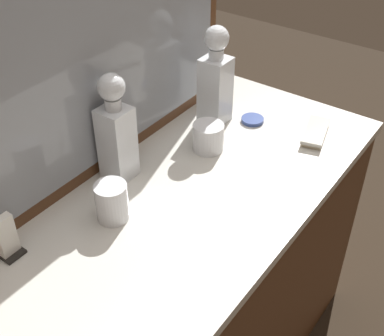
# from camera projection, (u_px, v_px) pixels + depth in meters

# --- Properties ---
(dresser) EXTENTS (1.25, 0.57, 0.81)m
(dresser) POSITION_uv_depth(u_px,v_px,m) (192.00, 294.00, 1.58)
(dresser) COLOR brown
(dresser) RESTS_ON ground_plane
(dresser_mirror) EXTENTS (0.97, 0.03, 0.57)m
(dresser_mirror) POSITION_uv_depth(u_px,v_px,m) (105.00, 64.00, 1.29)
(dresser_mirror) COLOR brown
(dresser_mirror) RESTS_ON dresser
(crystal_decanter_front) EXTENTS (0.08, 0.08, 0.30)m
(crystal_decanter_front) POSITION_uv_depth(u_px,v_px,m) (117.00, 138.00, 1.33)
(crystal_decanter_front) COLOR white
(crystal_decanter_front) RESTS_ON dresser
(crystal_decanter_rear) EXTENTS (0.08, 0.08, 0.31)m
(crystal_decanter_rear) POSITION_uv_depth(u_px,v_px,m) (215.00, 85.00, 1.55)
(crystal_decanter_rear) COLOR white
(crystal_decanter_rear) RESTS_ON dresser
(crystal_tumbler_far_left) EXTENTS (0.08, 0.08, 0.10)m
(crystal_tumbler_far_left) POSITION_uv_depth(u_px,v_px,m) (112.00, 203.00, 1.24)
(crystal_tumbler_far_left) COLOR white
(crystal_tumbler_far_left) RESTS_ON dresser
(crystal_tumbler_rear) EXTENTS (0.09, 0.09, 0.08)m
(crystal_tumbler_rear) POSITION_uv_depth(u_px,v_px,m) (208.00, 138.00, 1.48)
(crystal_tumbler_rear) COLOR white
(crystal_tumbler_rear) RESTS_ON dresser
(silver_brush_rear) EXTENTS (0.17, 0.10, 0.02)m
(silver_brush_rear) POSITION_uv_depth(u_px,v_px,m) (315.00, 133.00, 1.55)
(silver_brush_rear) COLOR #B7A88C
(silver_brush_rear) RESTS_ON dresser
(porcelain_dish) EXTENTS (0.07, 0.07, 0.01)m
(porcelain_dish) POSITION_uv_depth(u_px,v_px,m) (252.00, 120.00, 1.62)
(porcelain_dish) COLOR #33478C
(porcelain_dish) RESTS_ON dresser
(napkin_holder) EXTENTS (0.05, 0.05, 0.11)m
(napkin_holder) POSITION_uv_depth(u_px,v_px,m) (7.00, 240.00, 1.14)
(napkin_holder) COLOR black
(napkin_holder) RESTS_ON dresser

